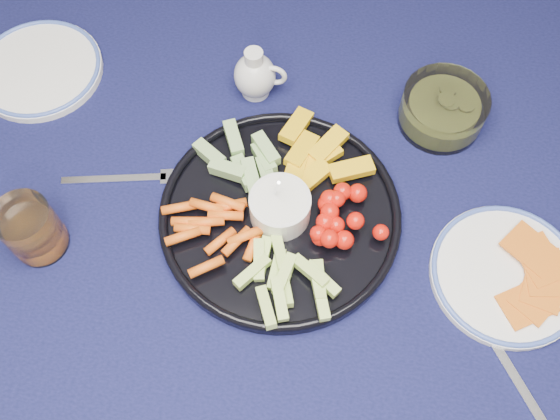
% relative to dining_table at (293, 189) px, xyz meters
% --- Properties ---
extents(dining_table, '(1.67, 1.07, 0.75)m').
position_rel_dining_table_xyz_m(dining_table, '(0.00, 0.00, 0.00)').
color(dining_table, '#4F311A').
rests_on(dining_table, ground).
extents(crudite_platter, '(0.33, 0.33, 0.10)m').
position_rel_dining_table_xyz_m(crudite_platter, '(-0.01, -0.10, 0.11)').
color(crudite_platter, black).
rests_on(crudite_platter, dining_table).
extents(creamer_pitcher, '(0.08, 0.06, 0.09)m').
position_rel_dining_table_xyz_m(creamer_pitcher, '(-0.08, 0.11, 0.12)').
color(creamer_pitcher, silver).
rests_on(creamer_pitcher, dining_table).
extents(pickle_bowl, '(0.12, 0.12, 0.06)m').
position_rel_dining_table_xyz_m(pickle_bowl, '(0.20, 0.10, 0.11)').
color(pickle_bowl, silver).
rests_on(pickle_bowl, dining_table).
extents(cheese_plate, '(0.20, 0.20, 0.02)m').
position_rel_dining_table_xyz_m(cheese_plate, '(0.30, -0.13, 0.10)').
color(cheese_plate, white).
rests_on(cheese_plate, dining_table).
extents(juice_tumbler, '(0.07, 0.07, 0.09)m').
position_rel_dining_table_xyz_m(juice_tumbler, '(-0.31, -0.19, 0.13)').
color(juice_tumbler, silver).
rests_on(juice_tumbler, dining_table).
extents(fork_left, '(0.17, 0.05, 0.00)m').
position_rel_dining_table_xyz_m(fork_left, '(-0.21, -0.07, 0.09)').
color(fork_left, silver).
rests_on(fork_left, dining_table).
extents(fork_right, '(0.12, 0.17, 0.00)m').
position_rel_dining_table_xyz_m(fork_right, '(0.33, -0.30, 0.09)').
color(fork_right, silver).
rests_on(fork_right, dining_table).
extents(side_plate_extra, '(0.19, 0.19, 0.02)m').
position_rel_dining_table_xyz_m(side_plate_extra, '(-0.41, 0.09, 0.10)').
color(side_plate_extra, white).
rests_on(side_plate_extra, dining_table).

